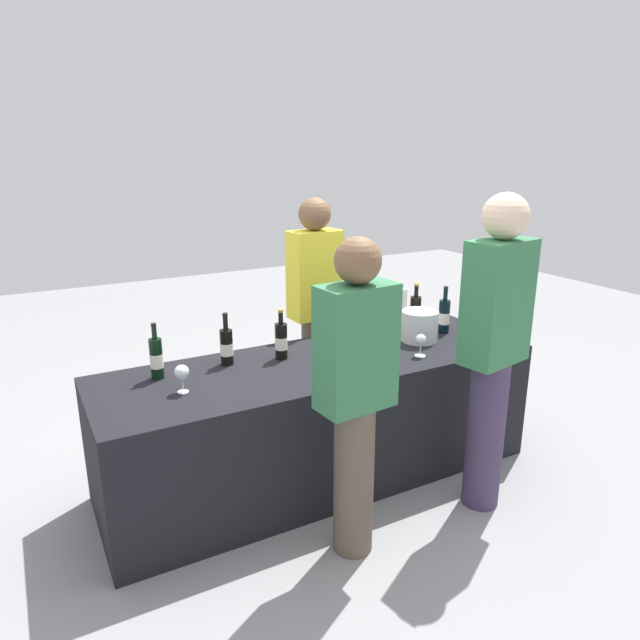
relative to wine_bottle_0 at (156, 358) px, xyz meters
The scene contains 15 objects.
ground_plane 1.27m from the wine_bottle_0, 11.85° to the right, with size 12.00×12.00×0.00m, color gray.
tasting_table 1.04m from the wine_bottle_0, 11.85° to the right, with size 2.61×0.82×0.76m, color black.
wine_bottle_0 is the anchor object (origin of this frame).
wine_bottle_1 0.40m from the wine_bottle_0, ahead, with size 0.07×0.07×0.31m.
wine_bottle_2 0.72m from the wine_bottle_0, ahead, with size 0.07×0.07×0.30m.
wine_bottle_3 1.74m from the wine_bottle_0, ahead, with size 0.07×0.07×0.33m.
wine_bottle_4 1.89m from the wine_bottle_0, ahead, with size 0.08×0.08×0.32m.
wine_glass_0 0.26m from the wine_bottle_0, 74.95° to the right, with size 0.08×0.08×0.15m.
wine_glass_1 1.33m from the wine_bottle_0, 17.41° to the right, with size 0.07×0.07×0.13m.
wine_glass_2 1.52m from the wine_bottle_0, 15.58° to the right, with size 0.06×0.06×0.14m.
ice_bucket 1.65m from the wine_bottle_0, ahead, with size 0.24×0.24×0.20m, color silver.
server_pouring 1.30m from the wine_bottle_0, 20.86° to the left, with size 0.36×0.22×1.64m.
guest_0 1.13m from the wine_bottle_0, 50.38° to the right, with size 0.38×0.23×1.59m.
guest_1 1.80m from the wine_bottle_0, 29.36° to the right, with size 0.40×0.27×1.75m.
menu_board 2.18m from the wine_bottle_0, 22.15° to the left, with size 0.57×0.03×0.82m, color white.
Camera 1 is at (-1.51, -2.79, 1.97)m, focal length 32.37 mm.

